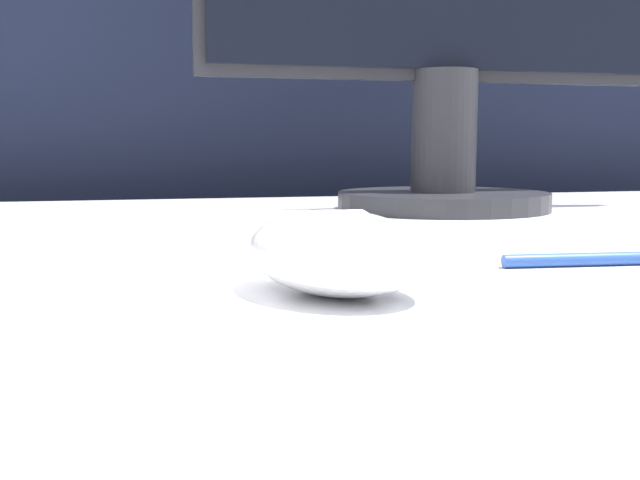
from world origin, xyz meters
TOP-DOWN VIEW (x-y plane):
  - partition_panel at (0.00, 0.64)m, footprint 5.00×0.03m
  - computer_mouse_near at (-0.06, -0.17)m, footprint 0.11×0.12m
  - keyboard at (-0.18, -0.01)m, footprint 0.40×0.18m
  - pen at (0.12, -0.13)m, footprint 0.14×0.02m

SIDE VIEW (x-z plane):
  - partition_panel at x=0.00m, z-range 0.00..1.26m
  - pen at x=0.12m, z-range 0.74..0.75m
  - keyboard at x=-0.18m, z-range 0.74..0.76m
  - computer_mouse_near at x=-0.06m, z-range 0.74..0.78m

